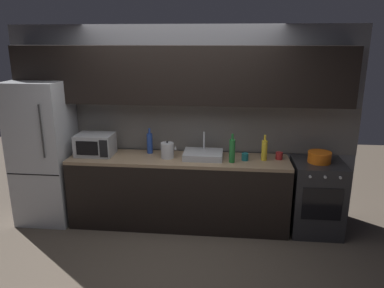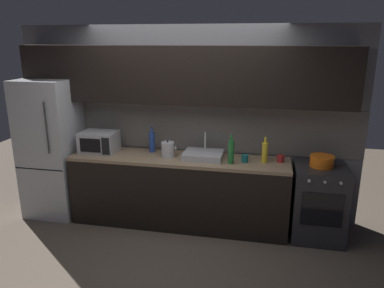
{
  "view_description": "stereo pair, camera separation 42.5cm",
  "coord_description": "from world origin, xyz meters",
  "views": [
    {
      "loc": [
        0.62,
        -3.41,
        2.32
      ],
      "look_at": [
        0.17,
        0.9,
        1.08
      ],
      "focal_mm": 34.42,
      "sensor_mm": 36.0,
      "label": 1
    },
    {
      "loc": [
        1.04,
        -3.34,
        2.32
      ],
      "look_at": [
        0.17,
        0.9,
        1.08
      ],
      "focal_mm": 34.42,
      "sensor_mm": 36.0,
      "label": 2
    }
  ],
  "objects": [
    {
      "name": "refrigerator",
      "position": [
        -1.75,
        0.9,
        0.92
      ],
      "size": [
        0.68,
        0.69,
        1.83
      ],
      "color": "#B7BABF",
      "rests_on": "ground"
    },
    {
      "name": "sink_basin",
      "position": [
        0.31,
        0.93,
        0.94
      ],
      "size": [
        0.48,
        0.38,
        0.3
      ],
      "color": "#ADAFB5",
      "rests_on": "counter_run"
    },
    {
      "name": "wine_bottle_blue",
      "position": [
        -0.39,
        1.06,
        1.03
      ],
      "size": [
        0.08,
        0.08,
        0.33
      ],
      "color": "#234299",
      "rests_on": "counter_run"
    },
    {
      "name": "mug_teal",
      "position": [
        0.82,
        0.88,
        0.95
      ],
      "size": [
        0.08,
        0.08,
        0.09
      ],
      "primitive_type": "cylinder",
      "color": "#19666B",
      "rests_on": "counter_run"
    },
    {
      "name": "back_wall",
      "position": [
        0.0,
        1.2,
        1.55
      ],
      "size": [
        4.47,
        0.44,
        2.5
      ],
      "color": "slate",
      "rests_on": "ground"
    },
    {
      "name": "mug_red",
      "position": [
        1.24,
        0.97,
        0.94
      ],
      "size": [
        0.09,
        0.09,
        0.09
      ],
      "primitive_type": "cylinder",
      "color": "#A82323",
      "rests_on": "counter_run"
    },
    {
      "name": "counter_run",
      "position": [
        0.0,
        0.9,
        0.45
      ],
      "size": [
        2.73,
        0.6,
        0.9
      ],
      "color": "black",
      "rests_on": "ground"
    },
    {
      "name": "wine_bottle_yellow",
      "position": [
        1.05,
        0.92,
        1.03
      ],
      "size": [
        0.07,
        0.07,
        0.31
      ],
      "color": "gold",
      "rests_on": "counter_run"
    },
    {
      "name": "kettle",
      "position": [
        -0.13,
        0.89,
        1.0
      ],
      "size": [
        0.2,
        0.16,
        0.22
      ],
      "color": "#B7BABF",
      "rests_on": "counter_run"
    },
    {
      "name": "oven_range",
      "position": [
        1.71,
        0.9,
        0.45
      ],
      "size": [
        0.6,
        0.62,
        0.9
      ],
      "color": "#232326",
      "rests_on": "ground"
    },
    {
      "name": "microwave",
      "position": [
        -1.07,
        0.92,
        1.04
      ],
      "size": [
        0.46,
        0.35,
        0.27
      ],
      "color": "#A8AAAF",
      "rests_on": "counter_run"
    },
    {
      "name": "wine_bottle_green",
      "position": [
        0.66,
        0.8,
        1.05
      ],
      "size": [
        0.07,
        0.07,
        0.35
      ],
      "color": "#1E6B2D",
      "rests_on": "counter_run"
    },
    {
      "name": "cooking_pot",
      "position": [
        1.7,
        0.9,
        0.97
      ],
      "size": [
        0.27,
        0.27,
        0.13
      ],
      "color": "orange",
      "rests_on": "oven_range"
    },
    {
      "name": "ground_plane",
      "position": [
        0.0,
        0.0,
        0.0
      ],
      "size": [
        10.0,
        10.0,
        0.0
      ],
      "primitive_type": "plane",
      "color": "#4C4238"
    }
  ]
}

